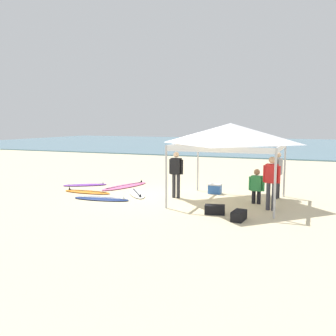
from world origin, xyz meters
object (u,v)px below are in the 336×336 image
person_grey (278,172)px  gear_bag_by_pole (215,210)px  cooler_box (215,189)px  surfboard_orange (87,192)px  surfboard_white (137,194)px  canopy_tent (231,134)px  person_green (257,185)px  person_red (272,179)px  gear_bag_near_tent (239,216)px  surfboard_pink (125,186)px  surfboard_purple (85,185)px  person_black (176,171)px  surfboard_navy (102,199)px

person_grey → gear_bag_by_pole: person_grey is taller
person_grey → cooler_box: (-2.35, 0.03, -0.79)m
surfboard_orange → surfboard_white: same height
canopy_tent → cooler_box: 2.69m
gear_bag_by_pole → person_green: bearing=64.0°
person_red → cooler_box: person_red is taller
gear_bag_near_tent → surfboard_white: bearing=152.5°
surfboard_orange → surfboard_pink: size_ratio=0.76×
person_grey → person_red: 1.97m
surfboard_pink → surfboard_purple: same height
gear_bag_near_tent → person_black: bearing=140.5°
surfboard_purple → person_green: person_green is taller
canopy_tent → person_grey: canopy_tent is taller
person_black → cooler_box: 1.90m
person_red → gear_bag_near_tent: size_ratio=2.85×
surfboard_white → person_grey: 5.35m
person_green → gear_bag_near_tent: person_green is taller
person_red → surfboard_purple: bearing=168.6°
surfboard_white → surfboard_pink: 1.83m
surfboard_orange → surfboard_purple: same height
surfboard_navy → surfboard_purple: (-2.29, 2.29, 0.00)m
gear_bag_by_pole → gear_bag_near_tent: bearing=-28.9°
canopy_tent → surfboard_orange: (-5.63, -0.43, -2.35)m
surfboard_navy → cooler_box: size_ratio=4.35×
canopy_tent → gear_bag_by_pole: 2.92m
cooler_box → surfboard_purple: bearing=-176.5°
surfboard_orange → gear_bag_near_tent: 6.69m
person_red → cooler_box: (-2.35, 2.00, -0.79)m
surfboard_purple → person_black: 4.86m
cooler_box → person_grey: bearing=-0.8°
surfboard_purple → person_red: bearing=-11.4°
surfboard_purple → cooler_box: (5.79, 0.36, 0.16)m
surfboard_purple → person_grey: 8.20m
surfboard_purple → person_grey: size_ratio=1.10×
person_green → cooler_box: (-1.78, 1.22, -0.46)m
canopy_tent → surfboard_purple: 7.12m
person_red → gear_bag_by_pole: 2.09m
surfboard_pink → person_grey: bearing=-0.5°
person_green → surfboard_white: bearing=-178.8°
person_red → cooler_box: size_ratio=3.42×
surfboard_pink → surfboard_purple: 1.82m
surfboard_orange → gear_bag_by_pole: 5.78m
surfboard_pink → cooler_box: cooler_box is taller
person_red → person_green: size_ratio=1.43×
surfboard_pink → gear_bag_by_pole: bearing=-33.3°
cooler_box → person_green: bearing=-34.4°
surfboard_navy → cooler_box: cooler_box is taller
canopy_tent → surfboard_navy: bearing=-162.7°
surfboard_purple → cooler_box: bearing=3.5°
surfboard_pink → person_black: person_black is taller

